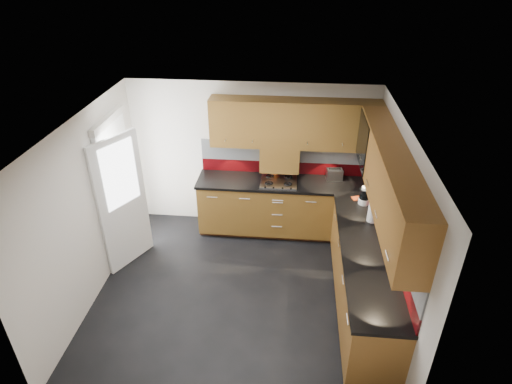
# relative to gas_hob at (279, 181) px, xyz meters

# --- Properties ---
(room) EXTENTS (4.00, 3.80, 2.64)m
(room) POSITION_rel_gas_hob_xyz_m (-0.45, -1.47, 0.54)
(room) COLOR black
(base_cabinets) EXTENTS (2.70, 3.20, 0.95)m
(base_cabinets) POSITION_rel_gas_hob_xyz_m (0.62, -0.75, -0.52)
(base_cabinets) COLOR brown
(base_cabinets) RESTS_ON room
(countertop) EXTENTS (2.72, 3.22, 0.04)m
(countertop) POSITION_rel_gas_hob_xyz_m (0.60, -0.77, -0.03)
(countertop) COLOR black
(countertop) RESTS_ON base_cabinets
(backsplash) EXTENTS (2.70, 3.20, 0.54)m
(backsplash) POSITION_rel_gas_hob_xyz_m (0.83, -0.54, 0.26)
(backsplash) COLOR #68090E
(backsplash) RESTS_ON countertop
(upper_cabinets) EXTENTS (2.50, 3.20, 0.72)m
(upper_cabinets) POSITION_rel_gas_hob_xyz_m (0.78, -0.69, 0.88)
(upper_cabinets) COLOR brown
(upper_cabinets) RESTS_ON room
(extractor_hood) EXTENTS (0.60, 0.33, 0.40)m
(extractor_hood) POSITION_rel_gas_hob_xyz_m (-0.00, 0.17, 0.33)
(extractor_hood) COLOR brown
(extractor_hood) RESTS_ON room
(glass_cabinet) EXTENTS (0.32, 0.80, 0.66)m
(glass_cabinet) POSITION_rel_gas_hob_xyz_m (1.26, -0.40, 0.91)
(glass_cabinet) COLOR black
(glass_cabinet) RESTS_ON room
(back_door) EXTENTS (0.42, 1.19, 2.04)m
(back_door) POSITION_rel_gas_hob_xyz_m (-2.23, -0.72, 0.08)
(back_door) COLOR white
(back_door) RESTS_ON room
(gas_hob) EXTENTS (0.56, 0.49, 0.04)m
(gas_hob) POSITION_rel_gas_hob_xyz_m (0.00, 0.00, 0.00)
(gas_hob) COLOR silver
(gas_hob) RESTS_ON countertop
(utensil_pot) EXTENTS (0.12, 0.12, 0.43)m
(utensil_pot) POSITION_rel_gas_hob_xyz_m (-0.09, 0.24, 0.08)
(utensil_pot) COLOR #E05615
(utensil_pot) RESTS_ON countertop
(toaster) EXTENTS (0.26, 0.18, 0.18)m
(toaster) POSITION_rel_gas_hob_xyz_m (0.85, 0.18, 0.07)
(toaster) COLOR silver
(toaster) RESTS_ON countertop
(food_processor) EXTENTS (0.16, 0.16, 0.27)m
(food_processor) POSITION_rel_gas_hob_xyz_m (1.23, -0.51, 0.11)
(food_processor) COLOR white
(food_processor) RESTS_ON countertop
(paper_towel) EXTENTS (0.15, 0.15, 0.27)m
(paper_towel) POSITION_rel_gas_hob_xyz_m (1.28, -0.95, 0.12)
(paper_towel) COLOR white
(paper_towel) RESTS_ON countertop
(orange_cloth) EXTENTS (0.15, 0.14, 0.01)m
(orange_cloth) POSITION_rel_gas_hob_xyz_m (1.14, -0.39, -0.01)
(orange_cloth) COLOR #D74717
(orange_cloth) RESTS_ON countertop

